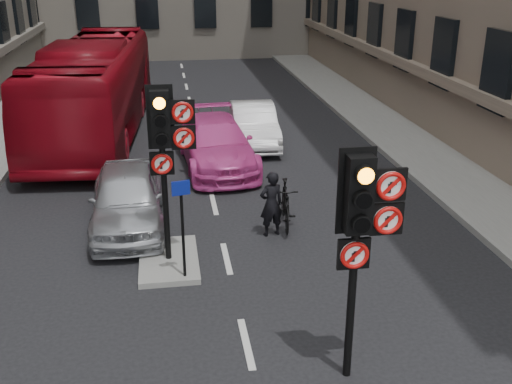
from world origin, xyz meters
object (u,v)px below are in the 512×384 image
object	(u,v)px
car_white	(254,124)
car_pink	(216,143)
signal_far	(166,137)
motorcyclist	(271,204)
info_sign	(182,216)
bus_red	(95,88)
car_silver	(127,198)
signal_near	(363,219)
motorcycle	(285,204)

from	to	relation	value
car_white	car_pink	size ratio (longest dim) A/B	0.82
signal_far	motorcyclist	distance (m)	3.13
motorcyclist	info_sign	xyz separation A→B (m)	(-2.03, -1.82, 0.64)
car_white	bus_red	distance (m)	5.75
car_pink	motorcyclist	bearing A→B (deg)	-84.88
car_white	bus_red	bearing A→B (deg)	160.78
car_silver	car_pink	size ratio (longest dim) A/B	0.84
signal_near	car_white	distance (m)	12.28
bus_red	motorcyclist	distance (m)	10.33
car_white	info_sign	xyz separation A→B (m)	(-2.71, -8.93, 0.73)
signal_near	info_sign	size ratio (longest dim) A/B	1.80
motorcycle	signal_near	bearing A→B (deg)	-83.59
car_pink	motorcycle	xyz separation A→B (m)	(1.20, -4.50, -0.19)
car_pink	info_sign	xyz separation A→B (m)	(-1.26, -6.81, 0.69)
signal_far	car_pink	xyz separation A→B (m)	(1.47, 6.00, -1.99)
bus_red	car_silver	bearing A→B (deg)	-76.47
signal_near	motorcyclist	size ratio (longest dim) A/B	2.34
motorcycle	car_silver	bearing A→B (deg)	179.35
car_white	motorcyclist	size ratio (longest dim) A/B	2.67
car_pink	bus_red	bearing A→B (deg)	128.60
car_white	motorcycle	bearing A→B (deg)	-89.73
signal_far	motorcyclist	world-z (taller)	signal_far
car_silver	motorcycle	size ratio (longest dim) A/B	2.36
bus_red	motorcycle	bearing A→B (deg)	-56.00
motorcycle	motorcyclist	size ratio (longest dim) A/B	1.15
motorcycle	info_sign	bearing A→B (deg)	-129.55
car_white	bus_red	world-z (taller)	bus_red
signal_near	motorcycle	distance (m)	5.88
car_silver	signal_near	bearing A→B (deg)	-60.99
signal_far	car_pink	world-z (taller)	signal_far
car_silver	motorcyclist	size ratio (longest dim) A/B	2.71
bus_red	info_sign	xyz separation A→B (m)	(2.56, -11.02, -0.24)
car_pink	motorcyclist	xyz separation A→B (m)	(0.77, -5.00, 0.05)
car_white	car_pink	distance (m)	2.56
car_white	motorcyclist	bearing A→B (deg)	-93.01
car_silver	info_sign	size ratio (longest dim) A/B	2.08
signal_far	motorcycle	bearing A→B (deg)	29.38
signal_near	car_silver	distance (m)	7.24
car_white	info_sign	distance (m)	9.36
car_white	bus_red	size ratio (longest dim) A/B	0.34
car_white	motorcyclist	world-z (taller)	motorcyclist
car_pink	motorcyclist	world-z (taller)	motorcyclist
car_pink	bus_red	world-z (taller)	bus_red
signal_far	bus_red	distance (m)	10.53
bus_red	motorcycle	size ratio (longest dim) A/B	6.75
signal_far	bus_red	bearing A→B (deg)	102.95
signal_near	car_white	bearing A→B (deg)	88.48
car_white	info_sign	bearing A→B (deg)	-104.45
car_silver	car_white	bearing A→B (deg)	55.74
car_white	car_pink	bearing A→B (deg)	-121.96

